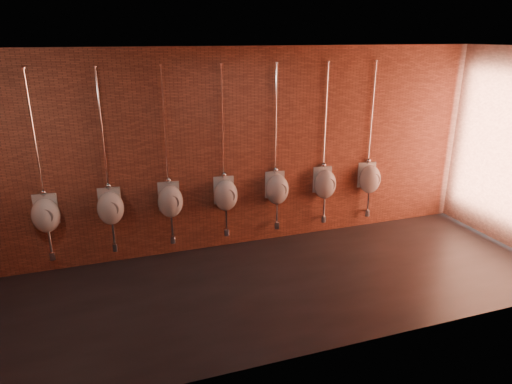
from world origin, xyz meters
TOP-DOWN VIEW (x-y plane):
  - ground at (0.00, 0.00)m, footprint 8.50×8.50m
  - room_shell at (0.00, 0.00)m, footprint 8.54×3.04m
  - urinal_0 at (-2.88, 1.36)m, footprint 0.43×0.39m
  - urinal_1 at (-2.00, 1.36)m, footprint 0.43×0.39m
  - urinal_2 at (-1.12, 1.36)m, footprint 0.43×0.39m
  - urinal_3 at (-0.24, 1.36)m, footprint 0.43×0.39m
  - urinal_4 at (0.64, 1.36)m, footprint 0.43×0.39m
  - urinal_5 at (1.52, 1.36)m, footprint 0.43×0.39m
  - urinal_6 at (2.40, 1.36)m, footprint 0.43×0.39m

SIDE VIEW (x-z plane):
  - ground at x=0.00m, z-range 0.00..0.00m
  - urinal_0 at x=-2.88m, z-range -0.41..2.31m
  - urinal_1 at x=-2.00m, z-range -0.41..2.31m
  - urinal_2 at x=-1.12m, z-range -0.41..2.31m
  - urinal_3 at x=-0.24m, z-range -0.41..2.31m
  - urinal_4 at x=0.64m, z-range -0.41..2.31m
  - urinal_5 at x=1.52m, z-range -0.41..2.31m
  - urinal_6 at x=2.40m, z-range -0.41..2.31m
  - room_shell at x=0.00m, z-range 0.40..3.62m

